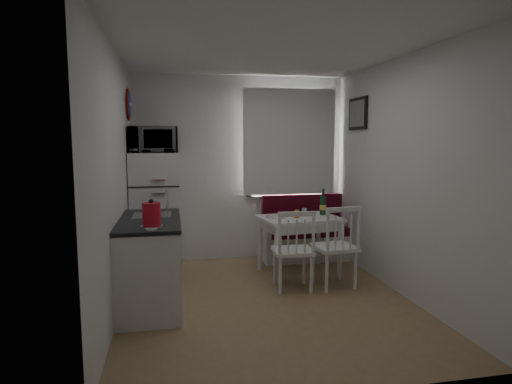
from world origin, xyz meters
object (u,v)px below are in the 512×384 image
at_px(kitchen_counter, 150,261).
at_px(microwave, 153,140).
at_px(fridge, 156,212).
at_px(kettle, 151,215).
at_px(chair_right, 338,238).
at_px(bench, 306,238).
at_px(wine_bottle, 323,202).
at_px(chair_left, 295,242).
at_px(dining_table, 299,223).

distance_m(kitchen_counter, microwave, 1.73).
height_order(fridge, kettle, fridge).
relative_size(chair_right, microwave, 0.86).
bearing_deg(bench, microwave, -175.64).
relative_size(kitchen_counter, chair_right, 2.55).
bearing_deg(chair_right, wine_bottle, 75.16).
xyz_separation_m(chair_left, kettle, (-1.52, -0.59, 0.46)).
height_order(bench, kettle, kettle).
relative_size(microwave, wine_bottle, 1.76).
bearing_deg(kitchen_counter, bench, 32.66).
bearing_deg(bench, kettle, -137.51).
height_order(kitchen_counter, microwave, microwave).
height_order(fridge, microwave, microwave).
distance_m(chair_left, chair_right, 0.50).
bearing_deg(kitchen_counter, wine_bottle, 20.66).
bearing_deg(fridge, wine_bottle, -11.24).
relative_size(dining_table, kettle, 4.05).
bearing_deg(dining_table, chair_left, -119.06).
relative_size(dining_table, chair_left, 2.13).
bearing_deg(microwave, wine_bottle, -9.95).
bearing_deg(microwave, fridge, 90.00).
height_order(bench, wine_bottle, wine_bottle).
distance_m(bench, kettle, 2.89).
height_order(bench, dining_table, bench).
height_order(kitchen_counter, wine_bottle, kitchen_counter).
bearing_deg(bench, chair_left, -112.69).
bearing_deg(chair_right, kitchen_counter, 173.90).
bearing_deg(bench, fridge, -177.00).
relative_size(chair_right, fridge, 0.34).
bearing_deg(dining_table, wine_bottle, 7.46).
bearing_deg(microwave, bench, 4.36).
bearing_deg(fridge, kettle, -89.03).
relative_size(chair_left, microwave, 0.83).
distance_m(fridge, kettle, 1.80).
relative_size(kitchen_counter, dining_table, 1.24).
relative_size(dining_table, wine_bottle, 3.12).
xyz_separation_m(kitchen_counter, microwave, (0.02, 1.19, 1.25)).
distance_m(kitchen_counter, chair_left, 1.57).
distance_m(microwave, wine_bottle, 2.33).
xyz_separation_m(dining_table, chair_left, (-0.25, -0.67, -0.07)).
relative_size(fridge, kettle, 5.86).
height_order(bench, chair_left, chair_left).
distance_m(chair_left, wine_bottle, 1.03).
distance_m(microwave, kettle, 1.86).
bearing_deg(bench, chair_right, -91.96).
height_order(dining_table, microwave, microwave).
bearing_deg(dining_table, kettle, -153.16).
bearing_deg(chair_left, dining_table, 72.79).
height_order(kitchen_counter, bench, kitchen_counter).
height_order(chair_right, kettle, kettle).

